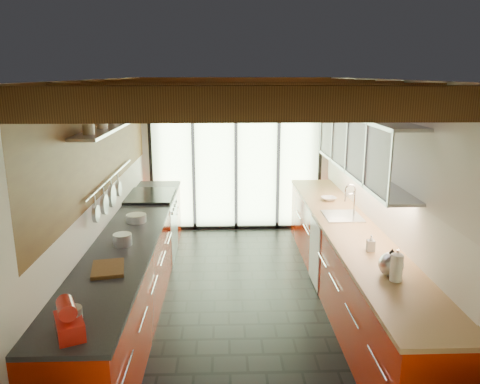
% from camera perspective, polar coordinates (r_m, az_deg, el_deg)
% --- Properties ---
extents(ground, '(5.50, 5.50, 0.00)m').
position_cam_1_polar(ground, '(5.81, 0.25, -13.04)').
color(ground, black).
rests_on(ground, ground).
extents(room_shell, '(5.50, 5.50, 5.50)m').
position_cam_1_polar(room_shell, '(5.26, 0.27, 3.19)').
color(room_shell, silver).
rests_on(room_shell, ground).
extents(ceiling_beams, '(3.14, 5.06, 4.90)m').
position_cam_1_polar(ceiling_beams, '(5.54, 0.12, 12.18)').
color(ceiling_beams, '#593316').
rests_on(ceiling_beams, ground).
extents(glass_door, '(2.95, 0.10, 2.90)m').
position_cam_1_polar(glass_door, '(7.92, -0.50, 6.97)').
color(glass_door, '#C6EAAD').
rests_on(glass_door, ground).
extents(left_counter, '(0.68, 5.00, 0.92)m').
position_cam_1_polar(left_counter, '(5.71, -12.80, -8.81)').
color(left_counter, '#A51A03').
rests_on(left_counter, ground).
extents(range_stove, '(0.66, 0.90, 0.97)m').
position_cam_1_polar(range_stove, '(7.04, -10.66, -4.14)').
color(range_stove, silver).
rests_on(range_stove, ground).
extents(right_counter, '(0.68, 5.00, 0.92)m').
position_cam_1_polar(right_counter, '(5.80, 13.08, -8.45)').
color(right_counter, '#A51A03').
rests_on(right_counter, ground).
extents(sink_assembly, '(0.45, 0.52, 0.43)m').
position_cam_1_polar(sink_assembly, '(6.00, 12.50, -2.58)').
color(sink_assembly, silver).
rests_on(sink_assembly, right_counter).
extents(upper_cabinets_right, '(0.34, 3.00, 3.00)m').
position_cam_1_polar(upper_cabinets_right, '(5.75, 14.60, 5.68)').
color(upper_cabinets_right, silver).
rests_on(upper_cabinets_right, ground).
extents(left_wall_fixtures, '(0.28, 2.60, 0.96)m').
position_cam_1_polar(left_wall_fixtures, '(5.50, -15.29, 5.58)').
color(left_wall_fixtures, silver).
rests_on(left_wall_fixtures, ground).
extents(stand_mixer, '(0.28, 0.35, 0.28)m').
position_cam_1_polar(stand_mixer, '(3.51, -20.09, -14.45)').
color(stand_mixer, red).
rests_on(stand_mixer, left_counter).
extents(pot_large, '(0.25, 0.25, 0.12)m').
position_cam_1_polar(pot_large, '(5.05, -14.13, -5.65)').
color(pot_large, silver).
rests_on(pot_large, left_counter).
extents(pot_small, '(0.25, 0.25, 0.09)m').
position_cam_1_polar(pot_small, '(5.79, -12.53, -3.14)').
color(pot_small, silver).
rests_on(pot_small, left_counter).
extents(cutting_board, '(0.35, 0.44, 0.03)m').
position_cam_1_polar(cutting_board, '(4.48, -15.79, -8.97)').
color(cutting_board, brown).
rests_on(cutting_board, left_counter).
extents(kettle, '(0.29, 0.31, 0.26)m').
position_cam_1_polar(kettle, '(4.39, 17.96, -8.22)').
color(kettle, silver).
rests_on(kettle, right_counter).
extents(paper_towel, '(0.14, 0.14, 0.29)m').
position_cam_1_polar(paper_towel, '(4.28, 18.54, -8.79)').
color(paper_towel, white).
rests_on(paper_towel, right_counter).
extents(soap_bottle, '(0.08, 0.08, 0.17)m').
position_cam_1_polar(soap_bottle, '(4.92, 15.67, -6.00)').
color(soap_bottle, silver).
rests_on(soap_bottle, right_counter).
extents(bowl, '(0.24, 0.24, 0.05)m').
position_cam_1_polar(bowl, '(6.72, 10.76, -0.81)').
color(bowl, silver).
rests_on(bowl, right_counter).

